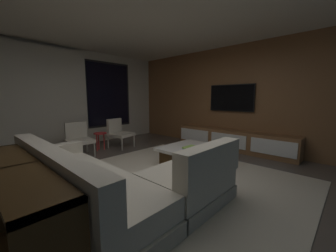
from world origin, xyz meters
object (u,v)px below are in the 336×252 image
(book_stack_on_coffee_table, at_px, (190,148))
(console_table_behind_couch, at_px, (18,198))
(coffee_table, at_px, (194,156))
(media_console, at_px, (233,141))
(sectional_couch, at_px, (112,185))
(accent_chair_by_curtain, at_px, (78,137))
(mounted_tv, at_px, (231,98))
(accent_chair_near_window, at_px, (119,132))
(side_stool, at_px, (100,136))

(book_stack_on_coffee_table, height_order, console_table_behind_couch, console_table_behind_couch)
(coffee_table, bearing_deg, console_table_behind_couch, -178.54)
(coffee_table, height_order, media_console, media_console)
(media_console, bearing_deg, sectional_couch, -177.94)
(accent_chair_by_curtain, relative_size, console_table_behind_couch, 0.37)
(coffee_table, relative_size, mounted_tv, 0.96)
(accent_chair_by_curtain, bearing_deg, media_console, -39.59)
(accent_chair_near_window, bearing_deg, accent_chair_by_curtain, -179.23)
(side_stool, bearing_deg, book_stack_on_coffee_table, -76.91)
(sectional_couch, height_order, accent_chair_by_curtain, sectional_couch)
(book_stack_on_coffee_table, distance_m, accent_chair_by_curtain, 2.66)
(coffee_table, relative_size, media_console, 0.37)
(mounted_tv, height_order, console_table_behind_couch, mounted_tv)
(coffee_table, xyz_separation_m, side_stool, (-0.74, 2.44, 0.19))
(accent_chair_by_curtain, bearing_deg, side_stool, 6.95)
(media_console, bearing_deg, accent_chair_near_window, 126.98)
(console_table_behind_couch, bearing_deg, accent_chair_near_window, 42.48)
(accent_chair_near_window, height_order, mounted_tv, mounted_tv)
(accent_chair_by_curtain, height_order, side_stool, accent_chair_by_curtain)
(mounted_tv, bearing_deg, accent_chair_near_window, 131.97)
(side_stool, bearing_deg, accent_chair_by_curtain, -173.05)
(accent_chair_near_window, height_order, console_table_behind_couch, accent_chair_near_window)
(coffee_table, xyz_separation_m, accent_chair_near_window, (-0.22, 2.38, 0.25))
(coffee_table, relative_size, console_table_behind_couch, 0.55)
(mounted_tv, bearing_deg, console_table_behind_couch, -177.59)
(media_console, xyz_separation_m, mounted_tv, (0.18, 0.20, 1.10))
(accent_chair_by_curtain, height_order, console_table_behind_couch, accent_chair_by_curtain)
(side_stool, bearing_deg, sectional_couch, -115.21)
(coffee_table, bearing_deg, side_stool, 106.98)
(side_stool, bearing_deg, mounted_tv, -42.17)
(side_stool, height_order, media_console, media_console)
(sectional_couch, relative_size, book_stack_on_coffee_table, 8.55)
(book_stack_on_coffee_table, bearing_deg, console_table_behind_couch, -179.12)
(accent_chair_by_curtain, bearing_deg, mounted_tv, -35.60)
(sectional_couch, height_order, console_table_behind_couch, sectional_couch)
(book_stack_on_coffee_table, height_order, media_console, media_console)
(sectional_couch, distance_m, coffee_table, 2.00)
(media_console, bearing_deg, side_stool, 133.38)
(coffee_table, distance_m, side_stool, 2.55)
(side_stool, height_order, console_table_behind_couch, console_table_behind_couch)
(book_stack_on_coffee_table, bearing_deg, side_stool, 103.09)
(side_stool, height_order, mounted_tv, mounted_tv)
(accent_chair_near_window, bearing_deg, sectional_couch, -124.36)
(accent_chair_by_curtain, bearing_deg, book_stack_on_coffee_table, -64.33)
(coffee_table, xyz_separation_m, media_console, (1.63, -0.07, 0.06))
(coffee_table, relative_size, book_stack_on_coffee_table, 3.97)
(console_table_behind_couch, bearing_deg, coffee_table, 1.46)
(accent_chair_by_curtain, xyz_separation_m, mounted_tv, (3.13, -2.24, 0.92))
(sectional_couch, distance_m, console_table_behind_couch, 0.93)
(coffee_table, bearing_deg, accent_chair_by_curtain, 119.21)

